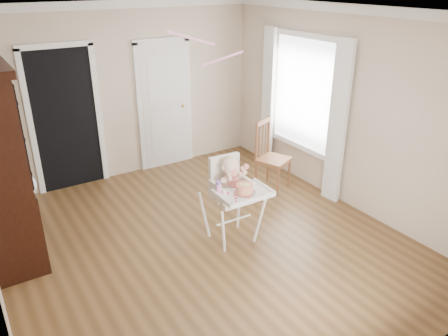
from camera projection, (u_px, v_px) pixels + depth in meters
floor at (204, 243)px, 5.39m from camera, size 5.00×5.00×0.00m
ceiling at (199, 11)px, 4.29m from camera, size 5.00×5.00×0.00m
wall_back at (122, 93)px, 6.77m from camera, size 4.50×0.00×4.50m
wall_right at (345, 109)px, 5.94m from camera, size 0.00×5.00×5.00m
crown_molding at (199, 18)px, 4.31m from camera, size 4.50×5.00×0.12m
doorway at (65, 117)px, 6.41m from camera, size 1.06×0.05×2.22m
closet_door at (165, 107)px, 7.22m from camera, size 0.96×0.09×2.13m
window_right at (302, 101)px, 6.55m from camera, size 0.13×1.84×2.30m
high_chair at (232, 191)px, 5.19m from camera, size 0.65×0.79×1.09m
baby at (231, 178)px, 5.15m from camera, size 0.31×0.24×0.48m
cake at (244, 189)px, 4.93m from camera, size 0.25×0.25×0.12m
sippy_cup at (219, 187)px, 4.94m from camera, size 0.07×0.07×0.18m
dining_chair at (271, 158)px, 6.59m from camera, size 0.57×0.57×1.07m
streamer at (191, 38)px, 4.40m from camera, size 0.41×0.32×0.15m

